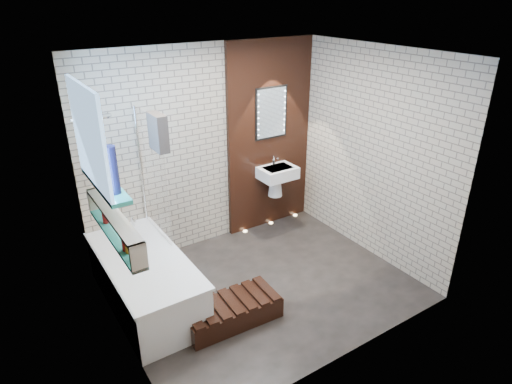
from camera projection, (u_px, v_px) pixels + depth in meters
ground at (263, 286)px, 5.15m from camera, size 3.20×3.20×0.00m
room_shell at (264, 184)px, 4.61m from camera, size 3.24×3.20×2.60m
walnut_panel at (269, 137)px, 6.04m from camera, size 1.30×0.06×2.60m
clerestory_window at (92, 147)px, 3.84m from camera, size 0.18×1.00×0.94m
display_niche at (115, 226)px, 4.00m from camera, size 0.14×1.30×0.26m
bathtub at (146, 281)px, 4.76m from camera, size 0.79×1.74×0.70m
bath_screen at (153, 176)px, 4.86m from camera, size 0.01×0.78×1.40m
towel at (158, 132)px, 4.40m from camera, size 0.11×0.29×0.38m
shower_head at (102, 116)px, 4.39m from camera, size 0.18×0.18×0.02m
washbasin at (277, 177)px, 6.11m from camera, size 0.50×0.36×0.58m
led_mirror at (271, 113)px, 5.87m from camera, size 0.50×0.02×0.70m
walnut_step at (231, 312)px, 4.58m from camera, size 1.02×0.49×0.22m
niche_bottles at (118, 233)px, 3.95m from camera, size 0.07×0.84×0.17m
sill_vases at (112, 170)px, 3.72m from camera, size 0.10×0.10×0.43m
floor_uplights at (271, 223)px, 6.53m from camera, size 0.96×0.06×0.01m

